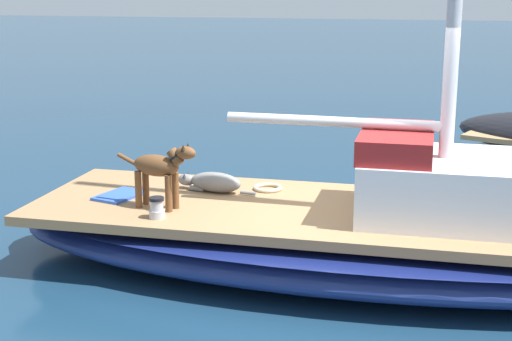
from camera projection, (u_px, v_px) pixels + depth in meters
ground_plane at (349, 271)px, 7.81m from camera, size 120.00×120.00×0.00m
sailboat_main at (350, 240)px, 7.73m from camera, size 2.69×7.30×0.66m
cabin_house at (467, 184)px, 7.31m from camera, size 1.45×2.25×0.84m
dog_grey at (213, 182)px, 8.31m from camera, size 0.35×0.95×0.22m
dog_brown at (160, 168)px, 7.60m from camera, size 0.32×0.93×0.70m
deck_winch at (157, 208)px, 7.36m from camera, size 0.16×0.16×0.21m
coiled_rope at (268, 188)px, 8.40m from camera, size 0.32×0.32×0.04m
deck_towel at (120, 195)px, 8.13m from camera, size 0.63×0.49×0.03m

